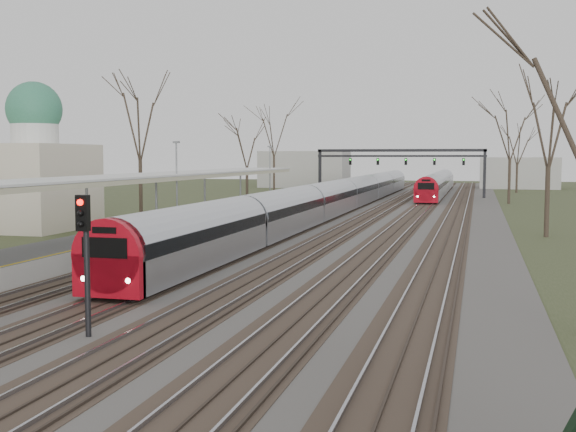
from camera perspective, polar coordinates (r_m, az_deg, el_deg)
name	(u,v)px	position (r m, az deg, el deg)	size (l,w,h in m)	color
track_bed	(363,216)	(61.98, 5.92, 0.00)	(24.00, 160.00, 0.22)	#474442
platform	(180,228)	(47.65, -8.55, -0.92)	(3.50, 69.00, 1.00)	#9E9B93
canopy	(148,177)	(43.34, -10.97, 3.03)	(4.10, 50.00, 3.11)	slate
dome_building	(15,177)	(54.15, -20.80, 2.91)	(10.00, 8.00, 10.30)	beige
signal_gantry	(400,158)	(91.51, 8.87, 4.52)	(21.00, 0.59, 6.08)	black
tree_west_far	(140,121)	(60.37, -11.65, 7.36)	(5.50, 5.50, 11.33)	#2D231C
tree_east_far	(549,122)	(48.27, 19.96, 6.98)	(5.00, 5.00, 10.30)	#2D231C
train_near	(343,195)	(68.09, 4.39, 1.63)	(2.62, 90.21, 3.05)	#B5B8C0
train_far	(438,184)	(99.20, 11.74, 2.51)	(2.62, 45.21, 3.05)	#B5B8C0
signal_post	(85,244)	(20.78, -15.74, -2.16)	(0.35, 0.45, 4.10)	black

